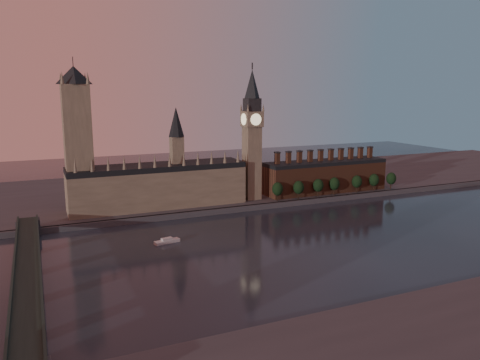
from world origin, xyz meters
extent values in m
plane|color=black|center=(0.00, 0.00, 0.00)|extent=(900.00, 900.00, 0.00)
cube|color=#424247|center=(0.00, 90.00, 2.00)|extent=(900.00, 4.00, 4.00)
cube|color=#424247|center=(0.00, 180.00, 2.00)|extent=(900.00, 180.00, 4.00)
cube|color=gray|center=(-65.00, 115.00, 18.00)|extent=(130.00, 30.00, 28.00)
cube|color=black|center=(-65.00, 115.00, 34.00)|extent=(130.00, 30.00, 4.00)
cube|color=gray|center=(-50.00, 115.00, 44.00)|extent=(9.00, 9.00, 24.00)
cone|color=black|center=(-50.00, 115.00, 67.00)|extent=(12.00, 12.00, 22.00)
cone|color=gray|center=(-124.00, 101.00, 41.00)|extent=(2.60, 2.60, 10.00)
cone|color=gray|center=(-113.27, 101.00, 41.00)|extent=(2.60, 2.60, 10.00)
cone|color=gray|center=(-102.55, 101.00, 41.00)|extent=(2.60, 2.60, 10.00)
cone|color=gray|center=(-91.82, 101.00, 41.00)|extent=(2.60, 2.60, 10.00)
cone|color=gray|center=(-81.09, 101.00, 41.00)|extent=(2.60, 2.60, 10.00)
cone|color=gray|center=(-70.36, 101.00, 41.00)|extent=(2.60, 2.60, 10.00)
cone|color=gray|center=(-59.64, 101.00, 41.00)|extent=(2.60, 2.60, 10.00)
cone|color=gray|center=(-48.91, 101.00, 41.00)|extent=(2.60, 2.60, 10.00)
cone|color=gray|center=(-38.18, 101.00, 41.00)|extent=(2.60, 2.60, 10.00)
cone|color=gray|center=(-27.45, 101.00, 41.00)|extent=(2.60, 2.60, 10.00)
cone|color=gray|center=(-16.73, 101.00, 41.00)|extent=(2.60, 2.60, 10.00)
cone|color=gray|center=(-6.00, 101.00, 41.00)|extent=(2.60, 2.60, 10.00)
cube|color=gray|center=(-120.00, 115.00, 49.00)|extent=(18.00, 18.00, 90.00)
cone|color=black|center=(-120.00, 115.00, 100.00)|extent=(24.00, 24.00, 12.00)
cylinder|color=#232326|center=(-120.00, 115.00, 106.00)|extent=(0.50, 0.50, 12.00)
cone|color=gray|center=(-128.00, 107.00, 98.00)|extent=(3.00, 3.00, 8.00)
cone|color=gray|center=(-112.00, 107.00, 98.00)|extent=(3.00, 3.00, 8.00)
cone|color=gray|center=(-128.00, 123.00, 98.00)|extent=(3.00, 3.00, 8.00)
cone|color=gray|center=(-112.00, 123.00, 98.00)|extent=(3.00, 3.00, 8.00)
cube|color=gray|center=(10.00, 110.00, 33.00)|extent=(12.00, 12.00, 58.00)
cube|color=gray|center=(10.00, 110.00, 68.00)|extent=(14.00, 14.00, 12.00)
cube|color=#232326|center=(10.00, 110.00, 79.00)|extent=(11.00, 11.00, 10.00)
cone|color=black|center=(10.00, 110.00, 95.00)|extent=(13.00, 13.00, 22.00)
cylinder|color=#232326|center=(10.00, 110.00, 108.50)|extent=(1.00, 1.00, 5.00)
cylinder|color=beige|center=(10.00, 102.80, 68.00)|extent=(9.00, 0.50, 9.00)
cylinder|color=beige|center=(10.00, 117.20, 68.00)|extent=(9.00, 0.50, 9.00)
cylinder|color=beige|center=(2.80, 110.00, 68.00)|extent=(0.50, 9.00, 9.00)
cylinder|color=beige|center=(17.20, 110.00, 68.00)|extent=(0.50, 9.00, 9.00)
cone|color=gray|center=(3.50, 103.50, 77.00)|extent=(2.00, 2.00, 6.00)
cone|color=gray|center=(16.50, 103.50, 77.00)|extent=(2.00, 2.00, 6.00)
cone|color=gray|center=(3.50, 116.50, 77.00)|extent=(2.00, 2.00, 6.00)
cone|color=gray|center=(16.50, 116.50, 77.00)|extent=(2.00, 2.00, 6.00)
cube|color=brown|center=(80.00, 110.00, 16.00)|extent=(110.00, 25.00, 24.00)
cube|color=black|center=(80.00, 110.00, 29.50)|extent=(110.00, 25.00, 3.00)
cube|color=brown|center=(33.00, 110.00, 35.50)|extent=(3.50, 3.50, 9.00)
cube|color=#232326|center=(33.00, 110.00, 40.50)|extent=(4.20, 4.20, 1.00)
cube|color=brown|center=(43.44, 110.00, 35.50)|extent=(3.50, 3.50, 9.00)
cube|color=#232326|center=(43.44, 110.00, 40.50)|extent=(4.20, 4.20, 1.00)
cube|color=brown|center=(53.89, 110.00, 35.50)|extent=(3.50, 3.50, 9.00)
cube|color=#232326|center=(53.89, 110.00, 40.50)|extent=(4.20, 4.20, 1.00)
cube|color=brown|center=(64.33, 110.00, 35.50)|extent=(3.50, 3.50, 9.00)
cube|color=#232326|center=(64.33, 110.00, 40.50)|extent=(4.20, 4.20, 1.00)
cube|color=brown|center=(74.78, 110.00, 35.50)|extent=(3.50, 3.50, 9.00)
cube|color=#232326|center=(74.78, 110.00, 40.50)|extent=(4.20, 4.20, 1.00)
cube|color=brown|center=(85.22, 110.00, 35.50)|extent=(3.50, 3.50, 9.00)
cube|color=#232326|center=(85.22, 110.00, 40.50)|extent=(4.20, 4.20, 1.00)
cube|color=brown|center=(95.67, 110.00, 35.50)|extent=(3.50, 3.50, 9.00)
cube|color=#232326|center=(95.67, 110.00, 40.50)|extent=(4.20, 4.20, 1.00)
cube|color=brown|center=(106.11, 110.00, 35.50)|extent=(3.50, 3.50, 9.00)
cube|color=#232326|center=(106.11, 110.00, 40.50)|extent=(4.20, 4.20, 1.00)
cube|color=brown|center=(116.56, 110.00, 35.50)|extent=(3.50, 3.50, 9.00)
cube|color=#232326|center=(116.56, 110.00, 40.50)|extent=(4.20, 4.20, 1.00)
cube|color=brown|center=(127.00, 110.00, 35.50)|extent=(3.50, 3.50, 9.00)
cube|color=#232326|center=(127.00, 110.00, 40.50)|extent=(4.20, 4.20, 1.00)
cylinder|color=black|center=(25.68, 95.27, 7.00)|extent=(0.80, 0.80, 6.00)
ellipsoid|color=black|center=(25.68, 95.27, 13.50)|extent=(8.60, 8.60, 10.75)
cylinder|color=black|center=(44.03, 93.75, 7.00)|extent=(0.80, 0.80, 6.00)
ellipsoid|color=black|center=(44.03, 93.75, 13.50)|extent=(8.60, 8.60, 10.75)
cylinder|color=black|center=(63.16, 94.59, 7.00)|extent=(0.80, 0.80, 6.00)
ellipsoid|color=black|center=(63.16, 94.59, 13.50)|extent=(8.60, 8.60, 10.75)
cylinder|color=black|center=(79.35, 94.96, 7.00)|extent=(0.80, 0.80, 6.00)
ellipsoid|color=black|center=(79.35, 94.96, 13.50)|extent=(8.60, 8.60, 10.75)
cylinder|color=black|center=(102.65, 95.19, 7.00)|extent=(0.80, 0.80, 6.00)
ellipsoid|color=black|center=(102.65, 95.19, 13.50)|extent=(8.60, 8.60, 10.75)
cylinder|color=black|center=(121.05, 95.30, 7.00)|extent=(0.80, 0.80, 6.00)
ellipsoid|color=black|center=(121.05, 95.30, 13.50)|extent=(8.60, 8.60, 10.75)
cylinder|color=black|center=(139.46, 94.52, 7.00)|extent=(0.80, 0.80, 6.00)
ellipsoid|color=black|center=(139.46, 94.52, 13.50)|extent=(8.60, 8.60, 10.75)
cube|color=#1B2A25|center=(-155.00, -5.00, 9.00)|extent=(12.00, 200.00, 2.50)
cube|color=#1B2A25|center=(-160.50, -5.00, 10.90)|extent=(1.00, 200.00, 1.30)
cube|color=#1B2A25|center=(-149.50, -5.00, 10.90)|extent=(1.00, 200.00, 1.30)
cube|color=#424247|center=(-155.00, 90.00, 7.00)|extent=(14.00, 8.00, 6.00)
cylinder|color=#232326|center=(-155.00, -51.00, 3.88)|extent=(8.00, 8.00, 7.75)
cylinder|color=#232326|center=(-155.00, -17.00, 3.88)|extent=(8.00, 8.00, 7.75)
cylinder|color=#232326|center=(-155.00, 17.00, 3.88)|extent=(8.00, 8.00, 7.75)
cylinder|color=#232326|center=(-155.00, 51.00, 3.88)|extent=(8.00, 8.00, 7.75)
cylinder|color=#232326|center=(-155.00, 85.00, 3.88)|extent=(8.00, 8.00, 7.75)
cube|color=#BDBDBD|center=(-79.33, 39.49, 0.88)|extent=(15.92, 7.25, 1.76)
cube|color=#BDBDBD|center=(-79.33, 39.49, 2.41)|extent=(7.09, 4.49, 1.32)
camera|label=1|loc=(-147.93, -223.06, 88.74)|focal=35.00mm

